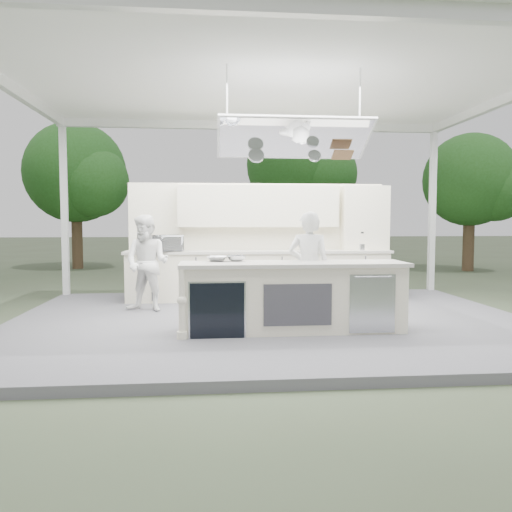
{
  "coord_description": "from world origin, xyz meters",
  "views": [
    {
      "loc": [
        -0.93,
        -7.63,
        1.63
      ],
      "look_at": [
        -0.2,
        0.4,
        1.07
      ],
      "focal_mm": 35.0,
      "sensor_mm": 36.0,
      "label": 1
    }
  ],
  "objects": [
    {
      "name": "ground",
      "position": [
        0.0,
        0.0,
        0.0
      ],
      "size": [
        90.0,
        90.0,
        0.0
      ],
      "primitive_type": "plane",
      "color": "#424F36",
      "rests_on": "ground"
    },
    {
      "name": "stage_deck",
      "position": [
        0.0,
        0.0,
        0.06
      ],
      "size": [
        8.0,
        6.0,
        0.12
      ],
      "primitive_type": "cube",
      "color": "#59585D",
      "rests_on": "ground"
    },
    {
      "name": "tent",
      "position": [
        0.0,
        -0.01,
        3.71
      ],
      "size": [
        8.2,
        6.2,
        3.86
      ],
      "color": "white",
      "rests_on": "ground"
    },
    {
      "name": "demo_island",
      "position": [
        0.18,
        -0.91,
        0.6
      ],
      "size": [
        3.1,
        0.79,
        0.95
      ],
      "color": "white",
      "rests_on": "stage_deck"
    },
    {
      "name": "back_counter",
      "position": [
        0.0,
        1.9,
        0.6
      ],
      "size": [
        5.08,
        0.72,
        0.95
      ],
      "color": "white",
      "rests_on": "stage_deck"
    },
    {
      "name": "back_wall_unit",
      "position": [
        0.44,
        2.11,
        1.57
      ],
      "size": [
        5.05,
        0.48,
        2.25
      ],
      "color": "white",
      "rests_on": "stage_deck"
    },
    {
      "name": "tree_cluster",
      "position": [
        -0.16,
        9.77,
        3.29
      ],
      "size": [
        19.55,
        9.4,
        5.85
      ],
      "color": "#4E3C27",
      "rests_on": "ground"
    },
    {
      "name": "head_chef",
      "position": [
        0.49,
        -0.53,
        0.95
      ],
      "size": [
        0.69,
        0.55,
        1.65
      ],
      "primitive_type": "imported",
      "rotation": [
        0.0,
        0.0,
        2.85
      ],
      "color": "white",
      "rests_on": "stage_deck"
    },
    {
      "name": "sous_chef",
      "position": [
        -1.99,
        0.84,
        0.93
      ],
      "size": [
        0.95,
        0.85,
        1.62
      ],
      "primitive_type": "imported",
      "rotation": [
        0.0,
        0.0,
        -0.36
      ],
      "color": "white",
      "rests_on": "stage_deck"
    },
    {
      "name": "toaster_oven",
      "position": [
        -1.74,
        1.7,
        1.22
      ],
      "size": [
        0.65,
        0.56,
        0.3
      ],
      "primitive_type": "imported",
      "rotation": [
        0.0,
        0.0,
        0.41
      ],
      "color": "#B8BBBF",
      "rests_on": "back_counter"
    },
    {
      "name": "bowl_large",
      "position": [
        -0.84,
        -0.65,
        1.11
      ],
      "size": [
        0.34,
        0.34,
        0.07
      ],
      "primitive_type": "imported",
      "rotation": [
        0.0,
        0.0,
        -0.16
      ],
      "color": "#B5B7BC",
      "rests_on": "demo_island"
    },
    {
      "name": "bowl_small",
      "position": [
        -0.57,
        -0.65,
        1.11
      ],
      "size": [
        0.33,
        0.33,
        0.08
      ],
      "primitive_type": "imported",
      "rotation": [
        0.0,
        0.0,
        0.33
      ],
      "color": "silver",
      "rests_on": "demo_island"
    }
  ]
}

